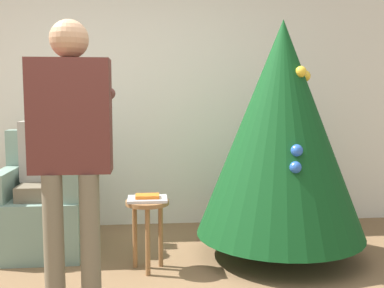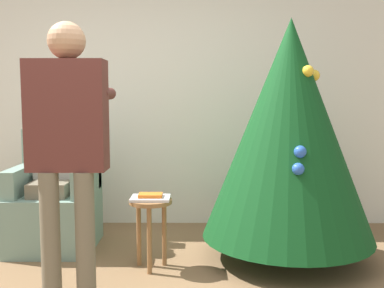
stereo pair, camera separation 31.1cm
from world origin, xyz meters
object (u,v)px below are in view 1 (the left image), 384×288
(armchair, at_px, (44,209))
(person_seated, at_px, (42,167))
(christmas_tree, at_px, (281,129))
(person_standing, at_px, (71,136))
(side_stool, at_px, (148,216))

(armchair, xyz_separation_m, person_seated, (0.00, -0.03, 0.36))
(christmas_tree, distance_m, armchair, 2.08)
(christmas_tree, height_order, person_standing, christmas_tree)
(christmas_tree, relative_size, person_standing, 1.09)
(christmas_tree, distance_m, person_standing, 1.71)
(christmas_tree, bearing_deg, side_stool, -168.92)
(christmas_tree, relative_size, person_seated, 1.47)
(person_seated, bearing_deg, christmas_tree, -7.78)
(person_seated, height_order, person_standing, person_standing)
(armchair, xyz_separation_m, side_stool, (0.87, -0.50, 0.05))
(person_seated, xyz_separation_m, side_stool, (0.87, -0.48, -0.31))
(christmas_tree, relative_size, side_stool, 3.58)
(person_standing, bearing_deg, person_seated, 111.86)
(person_seated, distance_m, person_standing, 1.19)
(person_standing, distance_m, side_stool, 0.98)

